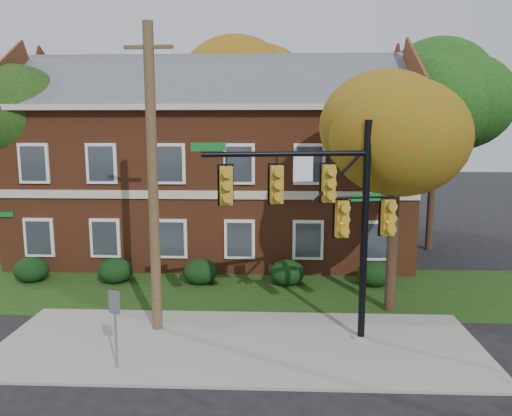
{
  "coord_description": "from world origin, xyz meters",
  "views": [
    {
      "loc": [
        1.06,
        -12.7,
        6.3
      ],
      "look_at": [
        0.41,
        3.0,
        3.75
      ],
      "focal_mm": 35.0,
      "sensor_mm": 36.0,
      "label": 1
    }
  ],
  "objects_px": {
    "hedge_left": "(115,271)",
    "apartment_building": "(215,154)",
    "hedge_center": "(201,272)",
    "tree_far_rear": "(250,87)",
    "hedge_far_left": "(31,270)",
    "sign_post": "(115,317)",
    "traffic_signal": "(326,208)",
    "utility_pole": "(153,181)",
    "tree_near_right": "(406,116)",
    "tree_right_rear": "(445,90)",
    "hedge_far_right": "(375,274)",
    "hedge_right": "(287,273)",
    "tree_left_rear": "(8,119)"
  },
  "relations": [
    {
      "from": "hedge_left",
      "to": "apartment_building",
      "type": "bearing_deg",
      "value": 56.33
    },
    {
      "from": "hedge_center",
      "to": "tree_far_rear",
      "type": "bearing_deg",
      "value": 84.15
    },
    {
      "from": "hedge_far_left",
      "to": "hedge_left",
      "type": "height_order",
      "value": "same"
    },
    {
      "from": "apartment_building",
      "to": "hedge_far_left",
      "type": "relative_size",
      "value": 13.43
    },
    {
      "from": "apartment_building",
      "to": "sign_post",
      "type": "relative_size",
      "value": 8.69
    },
    {
      "from": "traffic_signal",
      "to": "sign_post",
      "type": "xyz_separation_m",
      "value": [
        -5.55,
        -1.88,
        -2.57
      ]
    },
    {
      "from": "hedge_center",
      "to": "sign_post",
      "type": "distance_m",
      "value": 7.47
    },
    {
      "from": "tree_far_rear",
      "to": "sign_post",
      "type": "distance_m",
      "value": 21.85
    },
    {
      "from": "traffic_signal",
      "to": "utility_pole",
      "type": "height_order",
      "value": "utility_pole"
    },
    {
      "from": "tree_near_right",
      "to": "utility_pole",
      "type": "distance_m",
      "value": 8.32
    },
    {
      "from": "traffic_signal",
      "to": "sign_post",
      "type": "distance_m",
      "value": 6.4
    },
    {
      "from": "hedge_far_left",
      "to": "tree_right_rear",
      "type": "height_order",
      "value": "tree_right_rear"
    },
    {
      "from": "hedge_far_right",
      "to": "sign_post",
      "type": "bearing_deg",
      "value": -137.8
    },
    {
      "from": "hedge_right",
      "to": "tree_left_rear",
      "type": "xyz_separation_m",
      "value": [
        -13.23,
        4.14,
        6.16
      ]
    },
    {
      "from": "hedge_far_right",
      "to": "sign_post",
      "type": "xyz_separation_m",
      "value": [
        -8.08,
        -7.33,
        0.94
      ]
    },
    {
      "from": "apartment_building",
      "to": "hedge_center",
      "type": "xyz_separation_m",
      "value": [
        0.0,
        -5.25,
        -4.46
      ]
    },
    {
      "from": "hedge_far_left",
      "to": "tree_right_rear",
      "type": "bearing_deg",
      "value": 18.45
    },
    {
      "from": "hedge_far_right",
      "to": "tree_near_right",
      "type": "xyz_separation_m",
      "value": [
        0.22,
        -2.83,
        6.14
      ]
    },
    {
      "from": "apartment_building",
      "to": "tree_near_right",
      "type": "height_order",
      "value": "apartment_building"
    },
    {
      "from": "hedge_center",
      "to": "utility_pole",
      "type": "distance_m",
      "value": 6.33
    },
    {
      "from": "hedge_center",
      "to": "utility_pole",
      "type": "bearing_deg",
      "value": -97.78
    },
    {
      "from": "hedge_right",
      "to": "traffic_signal",
      "type": "xyz_separation_m",
      "value": [
        0.96,
        -5.45,
        3.52
      ]
    },
    {
      "from": "hedge_right",
      "to": "tree_right_rear",
      "type": "xyz_separation_m",
      "value": [
        7.81,
        6.11,
        7.6
      ]
    },
    {
      "from": "utility_pole",
      "to": "hedge_left",
      "type": "bearing_deg",
      "value": 124.65
    },
    {
      "from": "hedge_right",
      "to": "hedge_far_right",
      "type": "height_order",
      "value": "same"
    },
    {
      "from": "hedge_far_right",
      "to": "tree_left_rear",
      "type": "height_order",
      "value": "tree_left_rear"
    },
    {
      "from": "hedge_far_right",
      "to": "tree_near_right",
      "type": "distance_m",
      "value": 6.77
    },
    {
      "from": "hedge_left",
      "to": "tree_far_rear",
      "type": "bearing_deg",
      "value": 69.71
    },
    {
      "from": "hedge_center",
      "to": "hedge_far_right",
      "type": "distance_m",
      "value": 7.0
    },
    {
      "from": "hedge_far_right",
      "to": "traffic_signal",
      "type": "xyz_separation_m",
      "value": [
        -2.54,
        -5.45,
        3.52
      ]
    },
    {
      "from": "apartment_building",
      "to": "hedge_center",
      "type": "bearing_deg",
      "value": -90.0
    },
    {
      "from": "tree_near_right",
      "to": "tree_far_rear",
      "type": "relative_size",
      "value": 0.74
    },
    {
      "from": "hedge_right",
      "to": "sign_post",
      "type": "height_order",
      "value": "sign_post"
    },
    {
      "from": "apartment_building",
      "to": "traffic_signal",
      "type": "distance_m",
      "value": 11.63
    },
    {
      "from": "hedge_right",
      "to": "traffic_signal",
      "type": "relative_size",
      "value": 0.21
    },
    {
      "from": "hedge_far_left",
      "to": "hedge_left",
      "type": "xyz_separation_m",
      "value": [
        3.5,
        0.0,
        0.0
      ]
    },
    {
      "from": "hedge_left",
      "to": "traffic_signal",
      "type": "distance_m",
      "value": 10.27
    },
    {
      "from": "traffic_signal",
      "to": "sign_post",
      "type": "bearing_deg",
      "value": -173.46
    },
    {
      "from": "hedge_far_right",
      "to": "tree_far_rear",
      "type": "xyz_separation_m",
      "value": [
        -5.66,
        13.09,
        8.32
      ]
    },
    {
      "from": "hedge_right",
      "to": "tree_far_rear",
      "type": "height_order",
      "value": "tree_far_rear"
    },
    {
      "from": "hedge_far_right",
      "to": "hedge_center",
      "type": "bearing_deg",
      "value": 180.0
    },
    {
      "from": "apartment_building",
      "to": "hedge_far_right",
      "type": "bearing_deg",
      "value": -36.89
    },
    {
      "from": "hedge_center",
      "to": "tree_right_rear",
      "type": "xyz_separation_m",
      "value": [
        11.31,
        6.11,
        7.6
      ]
    },
    {
      "from": "tree_right_rear",
      "to": "traffic_signal",
      "type": "relative_size",
      "value": 1.63
    },
    {
      "from": "tree_near_right",
      "to": "tree_right_rear",
      "type": "xyz_separation_m",
      "value": [
        4.09,
        8.95,
        1.45
      ]
    },
    {
      "from": "hedge_far_right",
      "to": "sign_post",
      "type": "distance_m",
      "value": 10.95
    },
    {
      "from": "hedge_left",
      "to": "hedge_far_right",
      "type": "height_order",
      "value": "same"
    },
    {
      "from": "hedge_left",
      "to": "sign_post",
      "type": "height_order",
      "value": "sign_post"
    },
    {
      "from": "hedge_right",
      "to": "hedge_far_right",
      "type": "relative_size",
      "value": 1.0
    },
    {
      "from": "tree_right_rear",
      "to": "hedge_center",
      "type": "bearing_deg",
      "value": -151.63
    }
  ]
}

